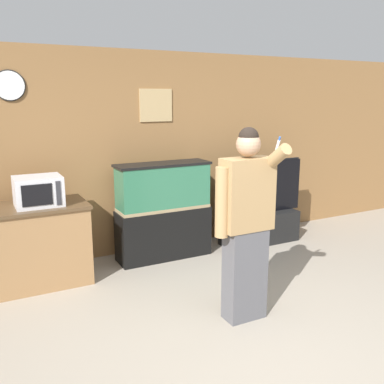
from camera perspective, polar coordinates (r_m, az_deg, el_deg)
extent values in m
plane|color=gray|center=(3.78, 9.97, -19.95)|extent=(18.00, 18.00, 0.00)
cube|color=olive|center=(5.63, -6.53, 5.09)|extent=(10.00, 0.06, 2.60)
cube|color=tan|center=(5.62, -4.83, 11.45)|extent=(0.44, 0.02, 0.41)
cylinder|color=white|center=(5.19, -23.18, 12.93)|extent=(0.31, 0.03, 0.31)
cylinder|color=black|center=(5.20, -23.18, 12.93)|extent=(0.34, 0.01, 0.34)
cube|color=olive|center=(4.98, -22.80, -7.12)|extent=(1.56, 0.65, 0.86)
cube|color=#513A24|center=(4.86, -23.25, -2.14)|extent=(1.60, 0.69, 0.03)
cube|color=silver|center=(4.81, -19.82, 0.12)|extent=(0.48, 0.39, 0.31)
cube|color=black|center=(4.61, -19.95, -0.39)|extent=(0.30, 0.01, 0.22)
cube|color=#2D2D33|center=(4.64, -17.36, -0.13)|extent=(0.05, 0.01, 0.25)
cube|color=black|center=(5.50, -3.78, -5.51)|extent=(1.19, 0.38, 0.64)
cube|color=#937F5B|center=(5.41, -3.83, -2.08)|extent=(1.16, 0.37, 0.04)
cube|color=#2D6B4C|center=(5.34, -3.88, 0.76)|extent=(1.15, 0.37, 0.57)
cube|color=black|center=(5.30, -3.92, 3.72)|extent=(1.19, 0.38, 0.03)
cube|color=black|center=(6.14, 8.98, -4.71)|extent=(1.13, 0.40, 0.44)
cube|color=black|center=(5.99, 9.17, 0.60)|extent=(1.32, 0.05, 0.73)
cube|color=black|center=(6.02, 9.00, 0.65)|extent=(1.35, 0.01, 0.76)
cube|color=#515156|center=(4.03, 7.04, -10.81)|extent=(0.37, 0.21, 0.86)
cube|color=#A37F51|center=(3.80, 7.35, -0.30)|extent=(0.47, 0.22, 0.65)
sphere|color=tan|center=(3.72, 7.53, 6.33)|extent=(0.22, 0.22, 0.22)
sphere|color=black|center=(3.72, 7.56, 7.24)|extent=(0.18, 0.18, 0.18)
cylinder|color=#A37F51|center=(3.67, 4.03, -1.39)|extent=(0.12, 0.12, 0.61)
cylinder|color=#A37F51|center=(3.74, 11.07, 4.43)|extent=(0.11, 0.34, 0.28)
cylinder|color=white|center=(3.71, 11.33, 5.98)|extent=(0.02, 0.06, 0.11)
cylinder|color=#2856B2|center=(3.69, 11.56, 6.87)|extent=(0.02, 0.03, 0.05)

